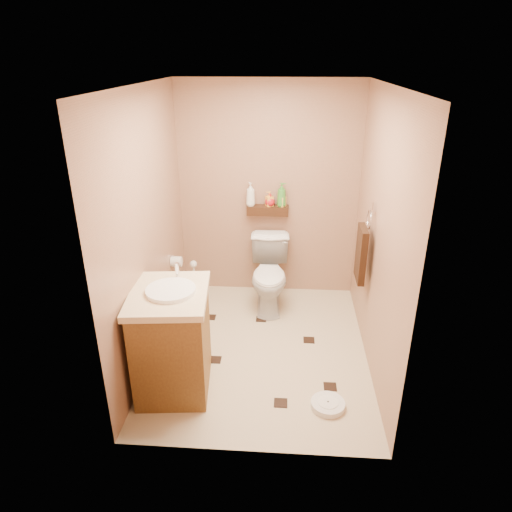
{
  "coord_description": "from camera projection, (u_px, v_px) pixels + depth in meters",
  "views": [
    {
      "loc": [
        0.21,
        -3.66,
        2.62
      ],
      "look_at": [
        -0.07,
        0.25,
        0.87
      ],
      "focal_mm": 32.0,
      "sensor_mm": 36.0,
      "label": 1
    }
  ],
  "objects": [
    {
      "name": "bottle_d",
      "position": [
        282.0,
        195.0,
        4.98
      ],
      "size": [
        0.12,
        0.12,
        0.26
      ],
      "primitive_type": "imported",
      "rotation": [
        0.0,
        0.0,
        1.34
      ],
      "color": "#3C8B2E",
      "rests_on": "wall_shelf"
    },
    {
      "name": "toilet_brush",
      "position": [
        195.0,
        286.0,
        5.24
      ],
      "size": [
        0.11,
        0.11,
        0.49
      ],
      "color": "#196465",
      "rests_on": "ground"
    },
    {
      "name": "bottle_c",
      "position": [
        270.0,
        200.0,
        5.02
      ],
      "size": [
        0.15,
        0.15,
        0.14
      ],
      "primitive_type": "imported",
      "rotation": [
        0.0,
        0.0,
        5.64
      ],
      "color": "red",
      "rests_on": "wall_shelf"
    },
    {
      "name": "toilet_paper",
      "position": [
        176.0,
        261.0,
        4.83
      ],
      "size": [
        0.12,
        0.11,
        0.12
      ],
      "color": "white",
      "rests_on": "wall_left"
    },
    {
      "name": "wall_front",
      "position": [
        249.0,
        307.0,
        2.79
      ],
      "size": [
        2.0,
        0.04,
        2.4
      ],
      "primitive_type": "cube",
      "color": "#9F745A",
      "rests_on": "ground"
    },
    {
      "name": "ground",
      "position": [
        261.0,
        348.0,
        4.42
      ],
      "size": [
        2.5,
        2.5,
        0.0
      ],
      "primitive_type": "plane",
      "color": "#C1B38D",
      "rests_on": "ground"
    },
    {
      "name": "bottle_e",
      "position": [
        282.0,
        199.0,
        5.0
      ],
      "size": [
        0.1,
        0.1,
        0.16
      ],
      "primitive_type": "imported",
      "rotation": [
        0.0,
        0.0,
        0.95
      ],
      "color": "#FFCE54",
      "rests_on": "wall_shelf"
    },
    {
      "name": "bottle_a",
      "position": [
        251.0,
        194.0,
        5.01
      ],
      "size": [
        0.14,
        0.14,
        0.26
      ],
      "primitive_type": "imported",
      "rotation": [
        0.0,
        0.0,
        3.7
      ],
      "color": "white",
      "rests_on": "wall_shelf"
    },
    {
      "name": "wall_left",
      "position": [
        148.0,
        230.0,
        3.99
      ],
      "size": [
        0.04,
        2.5,
        2.4
      ],
      "primitive_type": "cube",
      "color": "#9F745A",
      "rests_on": "ground"
    },
    {
      "name": "toilet",
      "position": [
        270.0,
        275.0,
        5.02
      ],
      "size": [
        0.46,
        0.77,
        0.77
      ],
      "primitive_type": "imported",
      "rotation": [
        0.0,
        0.0,
        0.04
      ],
      "color": "white",
      "rests_on": "ground"
    },
    {
      "name": "ceiling",
      "position": [
        262.0,
        85.0,
        3.44
      ],
      "size": [
        2.0,
        2.5,
        0.02
      ],
      "primitive_type": "cube",
      "color": "white",
      "rests_on": "wall_back"
    },
    {
      "name": "bathroom_scale",
      "position": [
        328.0,
        405.0,
        3.68
      ],
      "size": [
        0.3,
        0.3,
        0.06
      ],
      "rotation": [
        0.0,
        0.0,
        0.09
      ],
      "color": "white",
      "rests_on": "ground"
    },
    {
      "name": "floor_accents",
      "position": [
        265.0,
        351.0,
        4.38
      ],
      "size": [
        1.32,
        1.38,
        0.01
      ],
      "color": "black",
      "rests_on": "ground"
    },
    {
      "name": "wall_shelf",
      "position": [
        268.0,
        210.0,
        5.07
      ],
      "size": [
        0.46,
        0.14,
        0.1
      ],
      "primitive_type": "cube",
      "color": "#3D1F10",
      "rests_on": "wall_back"
    },
    {
      "name": "bottle_b",
      "position": [
        269.0,
        199.0,
        5.01
      ],
      "size": [
        0.1,
        0.1,
        0.16
      ],
      "primitive_type": "imported",
      "rotation": [
        0.0,
        0.0,
        5.19
      ],
      "color": "#FFAC35",
      "rests_on": "wall_shelf"
    },
    {
      "name": "vanity",
      "position": [
        172.0,
        339.0,
        3.76
      ],
      "size": [
        0.68,
        0.8,
        1.05
      ],
      "rotation": [
        0.0,
        0.0,
        0.1
      ],
      "color": "brown",
      "rests_on": "ground"
    },
    {
      "name": "wall_right",
      "position": [
        379.0,
        236.0,
        3.86
      ],
      "size": [
        0.04,
        2.5,
        2.4
      ],
      "primitive_type": "cube",
      "color": "#9F745A",
      "rests_on": "ground"
    },
    {
      "name": "towel_ring",
      "position": [
        362.0,
        252.0,
        4.2
      ],
      "size": [
        0.12,
        0.3,
        0.76
      ],
      "color": "silver",
      "rests_on": "wall_right"
    },
    {
      "name": "wall_back",
      "position": [
        268.0,
        193.0,
        5.07
      ],
      "size": [
        2.0,
        0.04,
        2.4
      ],
      "primitive_type": "cube",
      "color": "#9F745A",
      "rests_on": "ground"
    }
  ]
}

